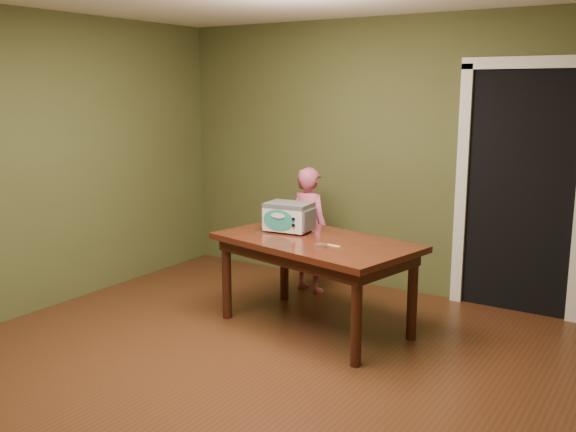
{
  "coord_description": "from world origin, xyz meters",
  "views": [
    {
      "loc": [
        2.55,
        -3.18,
        1.94
      ],
      "look_at": [
        -0.12,
        1.0,
        0.95
      ],
      "focal_mm": 40.0,
      "sensor_mm": 36.0,
      "label": 1
    }
  ],
  "objects": [
    {
      "name": "dining_table",
      "position": [
        0.04,
        1.16,
        0.65
      ],
      "size": [
        1.75,
        1.21,
        0.75
      ],
      "rotation": [
        0.0,
        0.0,
        -0.21
      ],
      "color": "#38170C",
      "rests_on": "floor"
    },
    {
      "name": "floor",
      "position": [
        0.0,
        0.0,
        0.0
      ],
      "size": [
        5.0,
        5.0,
        0.0
      ],
      "primitive_type": "plane",
      "color": "#4F2816",
      "rests_on": "ground"
    },
    {
      "name": "child",
      "position": [
        -0.51,
        2.0,
        0.61
      ],
      "size": [
        0.5,
        0.39,
        1.21
      ],
      "primitive_type": "imported",
      "rotation": [
        0.0,
        0.0,
        2.9
      ],
      "color": "#C45072",
      "rests_on": "floor"
    },
    {
      "name": "room_shell",
      "position": [
        0.0,
        0.0,
        1.71
      ],
      "size": [
        4.52,
        5.02,
        2.61
      ],
      "color": "#4A532C",
      "rests_on": "ground"
    },
    {
      "name": "toy_oven",
      "position": [
        -0.29,
        1.29,
        0.88
      ],
      "size": [
        0.42,
        0.31,
        0.25
      ],
      "rotation": [
        0.0,
        0.0,
        0.1
      ],
      "color": "#4C4F54",
      "rests_on": "dining_table"
    },
    {
      "name": "spatula",
      "position": [
        0.25,
        1.04,
        0.75
      ],
      "size": [
        0.18,
        0.05,
        0.01
      ],
      "primitive_type": "cube",
      "rotation": [
        0.0,
        0.0,
        -0.11
      ],
      "color": "#D7C85D",
      "rests_on": "dining_table"
    },
    {
      "name": "baking_pan",
      "position": [
        0.2,
        0.97,
        0.76
      ],
      "size": [
        0.1,
        0.1,
        0.02
      ],
      "color": "silver",
      "rests_on": "dining_table"
    },
    {
      "name": "doorway",
      "position": [
        1.3,
        2.78,
        1.06
      ],
      "size": [
        1.1,
        0.66,
        2.25
      ],
      "color": "black",
      "rests_on": "ground"
    }
  ]
}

